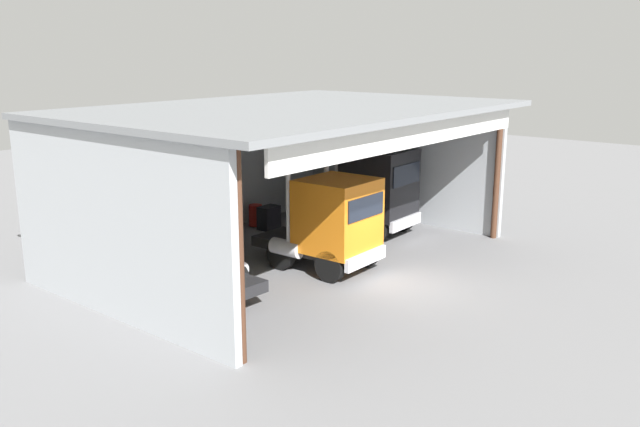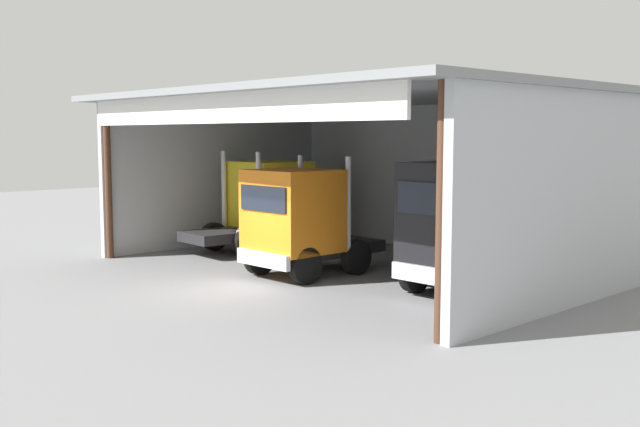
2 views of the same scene
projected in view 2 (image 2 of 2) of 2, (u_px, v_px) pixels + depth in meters
name	position (u px, v px, depth m)	size (l,w,h in m)	color
ground_plane	(228.00, 290.00, 20.35)	(80.00, 80.00, 0.00)	slate
workshop_shed	(373.00, 147.00, 23.91)	(15.50, 10.88, 5.60)	#ADB2B7
truck_yellow_center_left_bay	(265.00, 203.00, 27.34)	(2.68, 4.86, 3.70)	yellow
truck_orange_center_bay	(299.00, 220.00, 22.25)	(2.57, 4.55, 3.64)	orange
truck_black_left_bay	(463.00, 225.00, 19.74)	(2.60, 4.97, 3.58)	black
oil_drum	(492.00, 249.00, 24.68)	(0.58, 0.58, 0.94)	#B21E19
tool_cart	(477.00, 251.00, 24.13)	(0.90, 0.60, 1.00)	black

